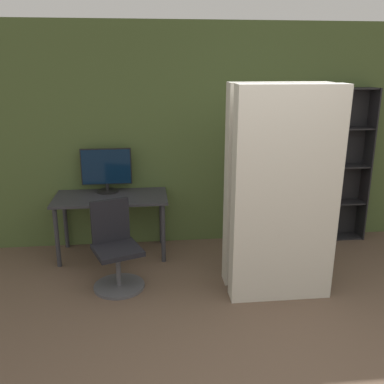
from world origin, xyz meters
TOP-DOWN VIEW (x-y plane):
  - wall_back at (0.00, 2.97)m, footprint 8.00×0.06m
  - desk at (-1.33, 2.61)m, footprint 1.31×0.66m
  - monitor at (-1.38, 2.80)m, footprint 0.59×0.26m
  - office_chair at (-1.25, 1.83)m, footprint 0.57×0.57m
  - bookshelf at (1.47, 2.85)m, footprint 0.69×0.26m
  - mattress_near at (0.36, 1.43)m, footprint 0.98×0.25m
  - mattress_far at (0.36, 1.78)m, footprint 0.98×0.23m

SIDE VIEW (x-z plane):
  - office_chair at x=-1.25m, z-range -0.09..0.80m
  - desk at x=-1.33m, z-range 0.27..1.00m
  - bookshelf at x=1.47m, z-range 0.00..1.94m
  - monitor at x=-1.38m, z-range 0.75..1.28m
  - mattress_far at x=0.36m, z-range 0.00..2.05m
  - mattress_near at x=0.36m, z-range 0.00..2.05m
  - wall_back at x=0.00m, z-range 0.00..2.70m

